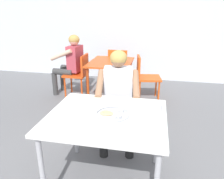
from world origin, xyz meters
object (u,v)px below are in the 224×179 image
at_px(table_background_red, 111,66).
at_px(diner_foreground, 118,91).
at_px(drinking_cup, 158,108).
at_px(chair_red_left, 79,72).
at_px(chair_red_right, 145,75).
at_px(chair_red_far, 119,66).
at_px(table_foreground, 107,122).
at_px(thali_tray, 112,114).
at_px(patron_background, 71,60).
at_px(chair_foreground, 119,101).

bearing_deg(table_background_red, diner_foreground, -75.06).
height_order(drinking_cup, chair_red_left, same).
xyz_separation_m(diner_foreground, chair_red_right, (0.24, 1.52, -0.22)).
bearing_deg(chair_red_far, diner_foreground, -80.47).
distance_m(table_foreground, drinking_cup, 0.48).
bearing_deg(table_foreground, diner_foreground, 91.91).
height_order(thali_tray, chair_red_far, chair_red_far).
bearing_deg(diner_foreground, drinking_cup, -50.75).
xyz_separation_m(table_foreground, patron_background, (-1.21, 2.20, 0.05)).
bearing_deg(table_background_red, drinking_cup, -67.21).
height_order(drinking_cup, patron_background, patron_background).
height_order(diner_foreground, chair_red_left, diner_foreground).
bearing_deg(thali_tray, table_foreground, -167.54).
distance_m(thali_tray, diner_foreground, 0.70).
bearing_deg(thali_tray, drinking_cup, 17.50).
distance_m(table_foreground, chair_red_left, 2.37).
height_order(table_background_red, chair_red_far, chair_red_far).
bearing_deg(chair_red_right, chair_red_left, -175.55).
distance_m(thali_tray, patron_background, 2.53).
height_order(drinking_cup, chair_red_far, chair_red_far).
distance_m(table_foreground, table_background_red, 2.23).
distance_m(drinking_cup, chair_red_right, 2.13).
relative_size(table_background_red, chair_red_far, 1.13).
bearing_deg(chair_foreground, diner_foreground, -83.58).
bearing_deg(drinking_cup, chair_red_left, 126.39).
xyz_separation_m(chair_foreground, diner_foreground, (0.02, -0.22, 0.23)).
relative_size(table_foreground, chair_foreground, 1.29).
xyz_separation_m(thali_tray, diner_foreground, (-0.07, 0.70, -0.05)).
xyz_separation_m(table_background_red, chair_red_far, (0.05, 0.57, -0.13)).
bearing_deg(chair_red_far, drinking_cup, -72.79).
xyz_separation_m(diner_foreground, table_background_red, (-0.40, 1.48, -0.07)).
relative_size(chair_foreground, table_background_red, 0.85).
xyz_separation_m(table_foreground, chair_foreground, (-0.05, 0.92, -0.19)).
xyz_separation_m(chair_red_left, chair_red_far, (0.66, 0.62, 0.01)).
relative_size(table_foreground, drinking_cup, 11.72).
height_order(diner_foreground, patron_background, patron_background).
height_order(chair_red_left, chair_red_right, chair_red_right).
bearing_deg(patron_background, chair_red_left, -19.95).
height_order(drinking_cup, diner_foreground, diner_foreground).
xyz_separation_m(diner_foreground, chair_red_far, (-0.34, 2.05, -0.20)).
bearing_deg(chair_red_right, diner_foreground, -98.80).
relative_size(table_foreground, diner_foreground, 0.89).
bearing_deg(diner_foreground, chair_red_right, 81.20).
distance_m(table_foreground, chair_foreground, 0.95).
xyz_separation_m(table_background_red, chair_red_right, (0.63, 0.04, -0.15)).
bearing_deg(diner_foreground, table_background_red, 104.94).
bearing_deg(table_background_red, patron_background, 179.23).
bearing_deg(table_foreground, chair_red_far, 97.59).
bearing_deg(chair_foreground, chair_red_left, 129.06).
relative_size(thali_tray, chair_red_far, 0.36).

